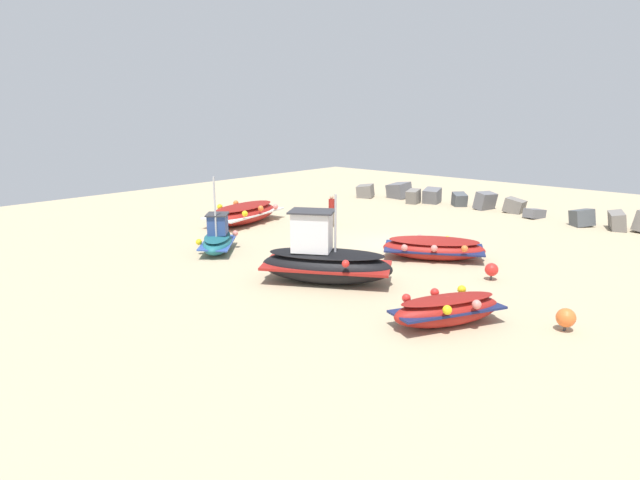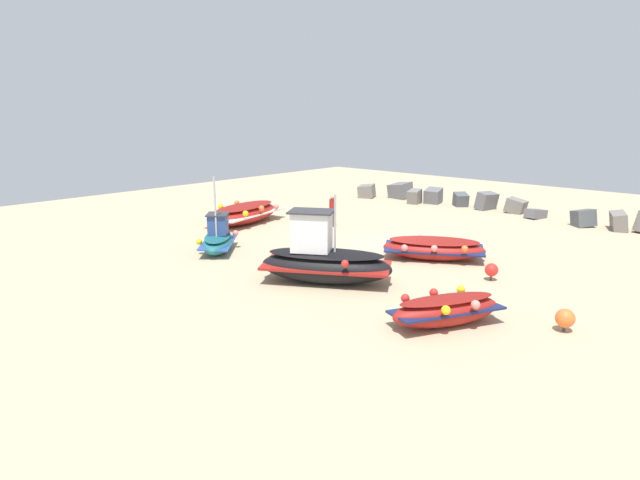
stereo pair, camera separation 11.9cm
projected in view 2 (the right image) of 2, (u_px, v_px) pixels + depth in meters
The scene contains 10 objects.
ground_plane at pixel (396, 246), 24.53m from camera, with size 49.43×49.43×0.00m, color tan.
fishing_boat_0 at pixel (324, 260), 19.20m from camera, with size 4.98×3.94×3.25m.
fishing_boat_1 at pixel (245, 213), 29.36m from camera, with size 3.07×5.28×1.08m.
fishing_boat_2 at pixel (434, 248), 22.30m from camera, with size 4.45×3.58×0.93m.
fishing_boat_3 at pixel (218, 239), 23.52m from camera, with size 3.00×3.08×3.37m.
fishing_boat_4 at pixel (446, 310), 15.44m from camera, with size 2.66×3.62×0.98m.
person_walking at pixel (332, 208), 28.40m from camera, with size 0.32×0.32×1.70m.
breakwater_rocks at pixel (495, 204), 32.53m from camera, with size 20.55×2.93×1.32m.
mooring_buoy_0 at pixel (491, 270), 19.51m from camera, with size 0.49×0.49×0.65m.
mooring_buoy_1 at pixel (565, 318), 15.01m from camera, with size 0.54×0.54×0.67m.
Camera 2 is at (13.43, -19.90, 6.10)m, focal length 30.03 mm.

